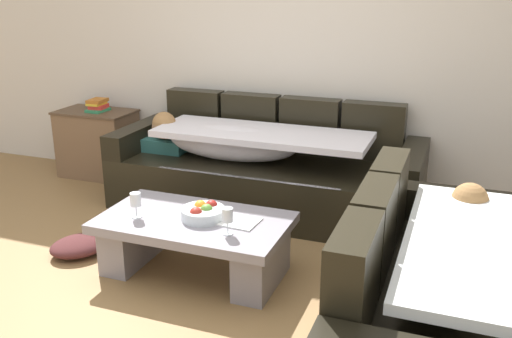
% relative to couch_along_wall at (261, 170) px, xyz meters
% --- Properties ---
extents(ground_plane, '(14.00, 14.00, 0.00)m').
position_rel_couch_along_wall_xyz_m(ground_plane, '(-0.03, -1.63, -0.33)').
color(ground_plane, olive).
extents(back_wall, '(9.00, 0.10, 2.70)m').
position_rel_couch_along_wall_xyz_m(back_wall, '(-0.03, 0.52, 1.02)').
color(back_wall, beige).
rests_on(back_wall, ground_plane).
extents(couch_along_wall, '(2.49, 0.92, 0.88)m').
position_rel_couch_along_wall_xyz_m(couch_along_wall, '(0.00, 0.00, 0.00)').
color(couch_along_wall, black).
rests_on(couch_along_wall, ground_plane).
extents(couch_near_window, '(0.92, 1.85, 0.88)m').
position_rel_couch_along_wall_xyz_m(couch_near_window, '(1.53, -1.59, 0.01)').
color(couch_near_window, black).
rests_on(couch_near_window, ground_plane).
extents(coffee_table, '(1.20, 0.68, 0.38)m').
position_rel_couch_along_wall_xyz_m(coffee_table, '(-0.01, -1.20, -0.09)').
color(coffee_table, gray).
rests_on(coffee_table, ground_plane).
extents(fruit_bowl, '(0.28, 0.28, 0.10)m').
position_rel_couch_along_wall_xyz_m(fruit_bowl, '(0.04, -1.18, 0.09)').
color(fruit_bowl, silver).
rests_on(fruit_bowl, coffee_table).
extents(wine_glass_near_left, '(0.07, 0.07, 0.17)m').
position_rel_couch_along_wall_xyz_m(wine_glass_near_left, '(-0.36, -1.31, 0.17)').
color(wine_glass_near_left, silver).
rests_on(wine_glass_near_left, coffee_table).
extents(wine_glass_near_right, '(0.07, 0.07, 0.17)m').
position_rel_couch_along_wall_xyz_m(wine_glass_near_right, '(0.28, -1.34, 0.17)').
color(wine_glass_near_right, silver).
rests_on(wine_glass_near_right, coffee_table).
extents(open_magazine, '(0.29, 0.23, 0.01)m').
position_rel_couch_along_wall_xyz_m(open_magazine, '(0.26, -1.15, 0.06)').
color(open_magazine, white).
rests_on(open_magazine, coffee_table).
extents(side_cabinet, '(0.72, 0.44, 0.64)m').
position_rel_couch_along_wall_xyz_m(side_cabinet, '(-1.76, 0.22, -0.01)').
color(side_cabinet, brown).
rests_on(side_cabinet, ground_plane).
extents(book_stack_on_cabinet, '(0.17, 0.22, 0.11)m').
position_rel_couch_along_wall_xyz_m(book_stack_on_cabinet, '(-1.72, 0.23, 0.37)').
color(book_stack_on_cabinet, '#338C59').
rests_on(book_stack_on_cabinet, side_cabinet).
extents(crumpled_garment, '(0.49, 0.51, 0.12)m').
position_rel_couch_along_wall_xyz_m(crumpled_garment, '(-0.89, -1.25, -0.27)').
color(crumpled_garment, '#4C2323').
rests_on(crumpled_garment, ground_plane).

